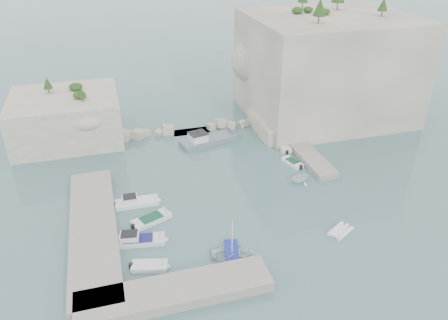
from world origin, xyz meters
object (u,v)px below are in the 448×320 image
object	(u,v)px
tender_east_a	(299,182)
tender_east_b	(292,164)
motorboat_d	(138,243)
inflatable_dinghy	(340,232)
motorboat_e	(150,268)
tender_east_c	(284,147)
tender_east_d	(275,140)
work_boat	(209,143)
motorboat_c	(152,221)
rowboat	(232,256)
motorboat_b	(137,204)

from	to	relation	value
tender_east_a	tender_east_b	distance (m)	4.74
tender_east_b	motorboat_d	bearing A→B (deg)	99.40
inflatable_dinghy	tender_east_a	distance (m)	11.08
motorboat_e	tender_east_a	bearing A→B (deg)	41.88
tender_east_c	inflatable_dinghy	bearing A→B (deg)	-172.46
tender_east_d	work_boat	size ratio (longest dim) A/B	0.50
motorboat_e	tender_east_a	xyz separation A→B (m)	(21.29, 10.89, 0.00)
motorboat_c	tender_east_a	distance (m)	20.31
rowboat	inflatable_dinghy	distance (m)	12.70
tender_east_a	work_boat	world-z (taller)	work_boat
motorboat_d	work_boat	world-z (taller)	work_boat
tender_east_c	work_boat	distance (m)	11.73
rowboat	tender_east_c	distance (m)	25.83
motorboat_d	tender_east_c	distance (m)	28.98
rowboat	work_boat	size ratio (longest dim) A/B	0.45
tender_east_a	work_boat	distance (m)	16.92
tender_east_a	tender_east_b	bearing A→B (deg)	-24.97
motorboat_c	inflatable_dinghy	xyz separation A→B (m)	(19.90, -7.86, 0.00)
tender_east_b	tender_east_c	distance (m)	5.22
inflatable_dinghy	tender_east_c	size ratio (longest dim) A/B	0.66
motorboat_b	motorboat_d	xyz separation A→B (m)	(-0.65, -7.28, 0.00)
tender_east_d	work_boat	bearing A→B (deg)	109.73
tender_east_a	work_boat	bearing A→B (deg)	18.58
rowboat	tender_east_a	xyz separation A→B (m)	(12.84, 11.40, 0.00)
motorboat_b	tender_east_c	size ratio (longest dim) A/B	1.17
motorboat_c	tender_east_d	size ratio (longest dim) A/B	1.03
motorboat_e	tender_east_c	size ratio (longest dim) A/B	0.79
motorboat_d	motorboat_c	size ratio (longest dim) A/B	1.26
work_boat	rowboat	bearing A→B (deg)	-112.10
motorboat_d	rowboat	world-z (taller)	motorboat_d
tender_east_d	rowboat	bearing A→B (deg)	178.74
motorboat_b	work_boat	distance (m)	18.64
tender_east_a	tender_east_c	xyz separation A→B (m)	(1.99, 9.75, 0.00)
inflatable_dinghy	tender_east_c	world-z (taller)	tender_east_c
motorboat_d	motorboat_e	distance (m)	4.34
tender_east_b	tender_east_a	bearing A→B (deg)	150.93
tender_east_a	tender_east_c	world-z (taller)	tender_east_a
motorboat_e	motorboat_c	world-z (taller)	same
rowboat	inflatable_dinghy	size ratio (longest dim) A/B	1.36
motorboat_d	rowboat	size ratio (longest dim) A/B	1.44
motorboat_b	tender_east_c	distance (m)	24.98
motorboat_d	inflatable_dinghy	bearing A→B (deg)	-2.26
tender_east_a	tender_east_b	xyz separation A→B (m)	(1.02, 4.63, 0.00)
motorboat_b	motorboat_e	xyz separation A→B (m)	(-0.01, -11.57, 0.00)
motorboat_e	tender_east_a	world-z (taller)	tender_east_a
tender_east_a	tender_east_d	world-z (taller)	tender_east_d
motorboat_e	inflatable_dinghy	xyz separation A→B (m)	(21.15, -0.19, 0.00)
tender_east_a	rowboat	bearing A→B (deg)	119.03
tender_east_c	motorboat_b	bearing A→B (deg)	124.68
motorboat_c	tender_east_b	bearing A→B (deg)	-1.59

